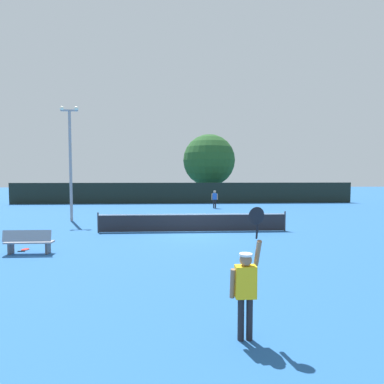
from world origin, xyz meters
The scene contains 12 objects.
ground_plane centered at (0.00, 0.00, 0.00)m, with size 120.00×120.00×0.00m, color #235693.
tennis_net centered at (0.00, 0.00, 0.51)m, with size 10.10×0.08×1.07m.
perimeter_fence centered at (0.00, 16.53, 1.10)m, with size 36.55×0.12×2.21m, color black.
player_serving centered at (0.38, -10.84, 1.07)m, with size 0.68×0.39×2.46m.
player_receiving centered at (2.60, 11.47, 0.97)m, with size 0.57×0.24×1.60m.
tennis_ball centered at (-2.22, 2.65, 0.03)m, with size 0.07×0.07×0.07m, color #CCE033.
spare_racket centered at (-7.04, -3.65, 0.02)m, with size 0.28×0.52×0.04m.
courtside_bench centered at (-6.56, -4.33, 0.48)m, with size 1.80×0.44×0.95m.
light_pole centered at (-7.82, 4.28, 4.30)m, with size 1.18×0.28×7.50m.
large_tree centered at (3.27, 22.53, 4.88)m, with size 6.53×6.53×8.15m.
parked_car_near centered at (-7.45, 25.20, 0.78)m, with size 2.36×4.39×1.69m.
parked_car_mid centered at (-2.87, 24.63, 0.78)m, with size 2.29×4.36×1.69m.
Camera 1 is at (-0.89, -16.31, 3.05)m, focal length 28.77 mm.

